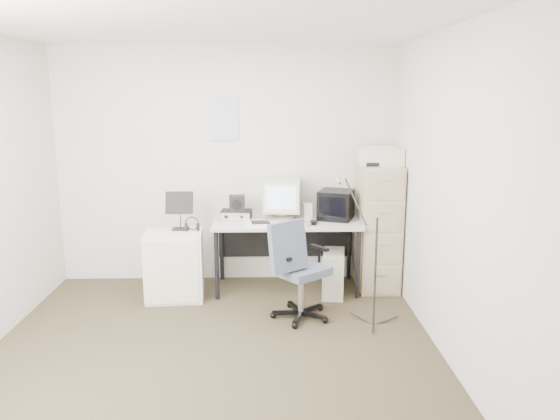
{
  "coord_description": "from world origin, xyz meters",
  "views": [
    {
      "loc": [
        0.43,
        -4.0,
        2.01
      ],
      "look_at": [
        0.55,
        0.95,
        0.95
      ],
      "focal_mm": 35.0,
      "sensor_mm": 36.0,
      "label": 1
    }
  ],
  "objects_px": {
    "filing_cabinet": "(378,227)",
    "office_chair": "(301,269)",
    "desk": "(287,255)",
    "side_cart": "(175,265)"
  },
  "relations": [
    {
      "from": "desk",
      "to": "side_cart",
      "type": "bearing_deg",
      "value": -167.2
    },
    {
      "from": "office_chair",
      "to": "side_cart",
      "type": "distance_m",
      "value": 1.34
    },
    {
      "from": "desk",
      "to": "side_cart",
      "type": "relative_size",
      "value": 2.19
    },
    {
      "from": "filing_cabinet",
      "to": "side_cart",
      "type": "relative_size",
      "value": 1.9
    },
    {
      "from": "filing_cabinet",
      "to": "office_chair",
      "type": "xyz_separation_m",
      "value": [
        -0.85,
        -0.81,
        -0.18
      ]
    },
    {
      "from": "desk",
      "to": "side_cart",
      "type": "xyz_separation_m",
      "value": [
        -1.12,
        -0.25,
        -0.02
      ]
    },
    {
      "from": "office_chair",
      "to": "filing_cabinet",
      "type": "bearing_deg",
      "value": 4.82
    },
    {
      "from": "desk",
      "to": "filing_cabinet",
      "type": "bearing_deg",
      "value": 1.81
    },
    {
      "from": "filing_cabinet",
      "to": "office_chair",
      "type": "bearing_deg",
      "value": -136.44
    },
    {
      "from": "filing_cabinet",
      "to": "office_chair",
      "type": "distance_m",
      "value": 1.18
    }
  ]
}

